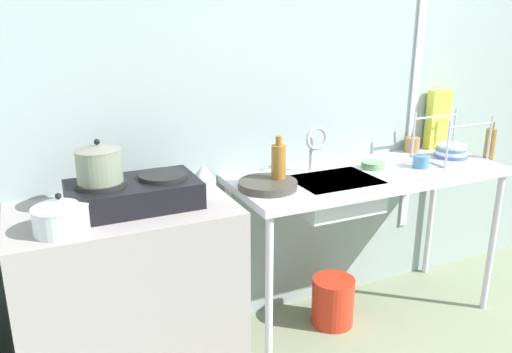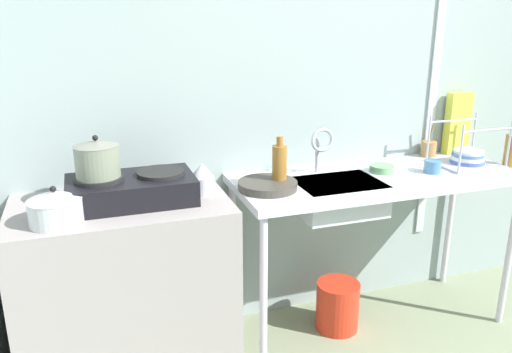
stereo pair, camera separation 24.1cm
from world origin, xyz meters
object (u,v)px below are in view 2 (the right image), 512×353
at_px(pot_on_left_burner, 97,159).
at_px(faucet, 321,143).
at_px(stove, 131,189).
at_px(cup_by_rack, 432,166).
at_px(bottle_by_rack, 510,150).
at_px(utensil_jar, 429,148).
at_px(pot_beside_stove, 55,208).
at_px(frying_pan, 268,185).
at_px(sink_basin, 338,197).
at_px(small_bowl_on_drainboard, 382,169).
at_px(cereal_box, 457,123).
at_px(dish_rack, 467,157).
at_px(bottle_by_sink, 279,165).
at_px(percolator, 202,179).
at_px(bucket_on_floor, 337,306).

relative_size(pot_on_left_burner, faucet, 0.76).
distance_m(stove, faucet, 0.97).
relative_size(cup_by_rack, bottle_by_rack, 0.40).
bearing_deg(utensil_jar, pot_beside_stove, -169.44).
bearing_deg(frying_pan, stove, 177.43).
xyz_separation_m(sink_basin, small_bowl_on_drainboard, (0.29, 0.08, 0.10)).
height_order(sink_basin, small_bowl_on_drainboard, small_bowl_on_drainboard).
height_order(bottle_by_rack, cereal_box, cereal_box).
bearing_deg(pot_on_left_burner, utensil_jar, 6.83).
bearing_deg(dish_rack, bottle_by_sink, -179.44).
bearing_deg(cereal_box, percolator, -170.84).
bearing_deg(percolator, sink_basin, -4.54).
relative_size(stove, sink_basin, 1.29).
relative_size(cup_by_rack, bottle_by_sink, 0.35).
bearing_deg(stove, frying_pan, -2.57).
relative_size(faucet, dish_rack, 0.75).
distance_m(small_bowl_on_drainboard, bottle_by_sink, 0.60).
bearing_deg(faucet, dish_rack, -6.93).
distance_m(frying_pan, bottle_by_sink, 0.11).
bearing_deg(cup_by_rack, dish_rack, 12.79).
bearing_deg(dish_rack, sink_basin, -176.70).
height_order(faucet, cereal_box, cereal_box).
xyz_separation_m(cup_by_rack, bottle_by_sink, (-0.83, 0.05, 0.07)).
xyz_separation_m(pot_beside_stove, cereal_box, (2.20, 0.39, 0.11)).
bearing_deg(bottle_by_rack, pot_beside_stove, -178.46).
height_order(frying_pan, bottle_by_rack, bottle_by_rack).
height_order(stove, pot_beside_stove, pot_beside_stove).
bearing_deg(faucet, cup_by_rack, -16.05).
xyz_separation_m(pot_beside_stove, bottle_by_rack, (2.29, 0.06, 0.03)).
relative_size(sink_basin, utensil_jar, 1.88).
bearing_deg(stove, bottle_by_sink, -0.78).
distance_m(faucet, dish_rack, 0.85).
distance_m(bottle_by_sink, bottle_by_rack, 1.30).
relative_size(bottle_by_sink, utensil_jar, 1.10).
distance_m(stove, utensil_jar, 1.72).
distance_m(faucet, bottle_by_rack, 1.05).
xyz_separation_m(dish_rack, bucket_on_floor, (-0.74, 0.00, -0.77)).
xyz_separation_m(pot_on_left_burner, faucet, (1.09, 0.10, -0.04)).
bearing_deg(bottle_by_sink, faucet, 22.57).
bearing_deg(small_bowl_on_drainboard, bottle_by_rack, -10.59).
distance_m(dish_rack, bottle_by_sink, 1.10).
xyz_separation_m(pot_beside_stove, sink_basin, (1.29, 0.11, -0.14)).
bearing_deg(percolator, bottle_by_sink, -2.71).
xyz_separation_m(stove, utensil_jar, (1.70, 0.22, -0.01)).
height_order(small_bowl_on_drainboard, bucket_on_floor, small_bowl_on_drainboard).
relative_size(small_bowl_on_drainboard, bottle_by_rack, 0.60).
bearing_deg(utensil_jar, faucet, -171.09).
xyz_separation_m(pot_on_left_burner, utensil_jar, (1.83, 0.22, -0.16)).
xyz_separation_m(pot_on_left_burner, frying_pan, (0.75, -0.03, -0.19)).
height_order(frying_pan, cereal_box, cereal_box).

